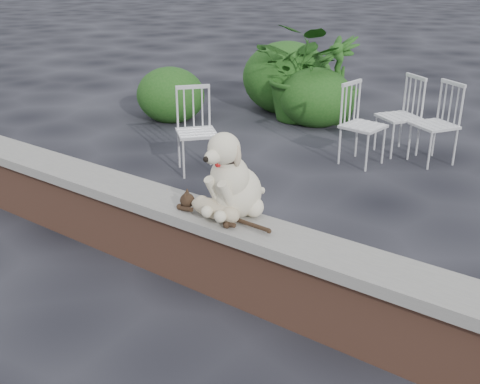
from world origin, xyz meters
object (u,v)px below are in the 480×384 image
Objects in this scene: cat at (215,208)px; potted_plant_a at (303,72)px; chair_e at (363,125)px; potted_plant_b at (336,80)px; chair_b at (399,116)px; chair_d at (435,124)px; chair_a at (197,131)px; dog at (237,172)px.

cat is 4.73m from potted_plant_a.
chair_e is 1.83m from potted_plant_b.
chair_b is 1.00× the size of chair_e.
chair_d is at bearing 90.01° from cat.
cat is 2.49m from chair_a.
potted_plant_b is (-1.53, 4.43, -0.29)m from dog.
potted_plant_b reaches higher than chair_a.
dog is at bearing 66.68° from cat.
cat is at bearing -113.32° from dog.
chair_d is 0.77× the size of potted_plant_b.
potted_plant_b is at bearing 112.32° from cat.
dog reaches higher than cat.
chair_a reaches higher than cat.
chair_d is 0.67× the size of potted_plant_a.
chair_d is 2.29m from potted_plant_a.
cat is at bearing -167.30° from chair_e.
dog is at bearing -70.94° from potted_plant_b.
cat is 0.97× the size of chair_b.
cat is at bearing -96.20° from chair_a.
cat is at bearing -63.51° from chair_d.
potted_plant_a reaches higher than potted_plant_b.
chair_e is (-0.42, 2.98, -0.43)m from dog.
cat is 3.76m from chair_b.
potted_plant_a reaches higher than chair_a.
chair_b is at bearing 98.68° from dog.
potted_plant_a reaches higher than dog.
dog is 3.63m from chair_b.
chair_e is 0.67× the size of potted_plant_a.
chair_a is (-1.70, 1.81, -0.19)m from cat.
chair_d is (0.30, 3.65, -0.19)m from cat.
potted_plant_a is at bearing -150.62° from potted_plant_b.
potted_plant_b reaches higher than chair_d.
chair_b is at bearing -32.97° from potted_plant_b.
chair_e is (-0.17, -0.62, 0.00)m from chair_b.
chair_a is at bearing -95.17° from potted_plant_b.
dog is 0.68× the size of chair_d.
potted_plant_a is (-1.70, 0.60, 0.23)m from chair_b.
potted_plant_a is at bearing -165.69° from chair_b.
dog is 0.52× the size of potted_plant_b.
potted_plant_b is at bearing -179.25° from chair_b.
potted_plant_a reaches higher than chair_e.
potted_plant_a is at bearing 57.93° from chair_e.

